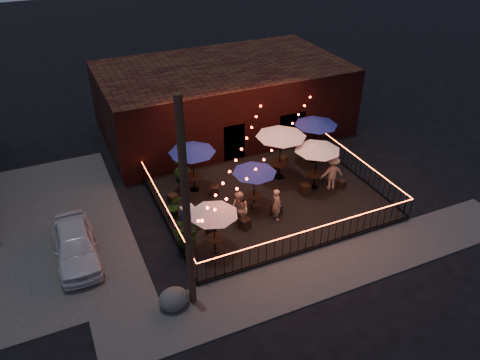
{
  "coord_description": "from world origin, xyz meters",
  "views": [
    {
      "loc": [
        -8.74,
        -14.17,
        12.82
      ],
      "look_at": [
        -1.35,
        2.29,
        1.33
      ],
      "focal_mm": 35.0,
      "sensor_mm": 36.0,
      "label": 1
    }
  ],
  "objects_px": {
    "cafe_table_2": "(254,170)",
    "cafe_table_0": "(213,212)",
    "cafe_table_5": "(316,122)",
    "boulder": "(174,299)",
    "cafe_table_1": "(192,149)",
    "cooler": "(188,214)",
    "cafe_table_3": "(281,133)",
    "cafe_table_4": "(317,147)",
    "utility_pole": "(187,213)"
  },
  "relations": [
    {
      "from": "cafe_table_1",
      "to": "cooler",
      "type": "height_order",
      "value": "cafe_table_1"
    },
    {
      "from": "utility_pole",
      "to": "cafe_table_5",
      "type": "height_order",
      "value": "utility_pole"
    },
    {
      "from": "cafe_table_0",
      "to": "cafe_table_4",
      "type": "relative_size",
      "value": 0.81
    },
    {
      "from": "cafe_table_2",
      "to": "cafe_table_5",
      "type": "height_order",
      "value": "cafe_table_5"
    },
    {
      "from": "cafe_table_2",
      "to": "cafe_table_5",
      "type": "relative_size",
      "value": 0.85
    },
    {
      "from": "cafe_table_4",
      "to": "cafe_table_5",
      "type": "relative_size",
      "value": 0.9
    },
    {
      "from": "cafe_table_3",
      "to": "cafe_table_4",
      "type": "height_order",
      "value": "cafe_table_3"
    },
    {
      "from": "cafe_table_4",
      "to": "cafe_table_5",
      "type": "height_order",
      "value": "cafe_table_5"
    },
    {
      "from": "cafe_table_3",
      "to": "cooler",
      "type": "height_order",
      "value": "cafe_table_3"
    },
    {
      "from": "boulder",
      "to": "cafe_table_4",
      "type": "bearing_deg",
      "value": 27.58
    },
    {
      "from": "cafe_table_1",
      "to": "boulder",
      "type": "xyz_separation_m",
      "value": [
        -3.12,
        -6.65,
        -2.01
      ]
    },
    {
      "from": "cafe_table_1",
      "to": "cafe_table_5",
      "type": "bearing_deg",
      "value": 0.72
    },
    {
      "from": "utility_pole",
      "to": "cafe_table_3",
      "type": "relative_size",
      "value": 2.48
    },
    {
      "from": "cafe_table_5",
      "to": "boulder",
      "type": "relative_size",
      "value": 2.98
    },
    {
      "from": "cafe_table_4",
      "to": "utility_pole",
      "type": "bearing_deg",
      "value": -150.16
    },
    {
      "from": "cafe_table_0",
      "to": "boulder",
      "type": "relative_size",
      "value": 2.18
    },
    {
      "from": "utility_pole",
      "to": "cafe_table_5",
      "type": "xyz_separation_m",
      "value": [
        9.2,
        6.77,
        -1.58
      ]
    },
    {
      "from": "cafe_table_4",
      "to": "cooler",
      "type": "relative_size",
      "value": 3.46
    },
    {
      "from": "cafe_table_1",
      "to": "boulder",
      "type": "bearing_deg",
      "value": -115.16
    },
    {
      "from": "utility_pole",
      "to": "cafe_table_0",
      "type": "xyz_separation_m",
      "value": [
        1.68,
        2.1,
        -1.88
      ]
    },
    {
      "from": "boulder",
      "to": "cafe_table_3",
      "type": "bearing_deg",
      "value": 38.79
    },
    {
      "from": "cafe_table_0",
      "to": "cafe_table_1",
      "type": "xyz_separation_m",
      "value": [
        0.75,
        4.58,
        0.28
      ]
    },
    {
      "from": "cafe_table_5",
      "to": "cafe_table_4",
      "type": "bearing_deg",
      "value": -120.61
    },
    {
      "from": "cafe_table_2",
      "to": "cafe_table_5",
      "type": "xyz_separation_m",
      "value": [
        4.76,
        2.58,
        0.27
      ]
    },
    {
      "from": "utility_pole",
      "to": "cafe_table_1",
      "type": "height_order",
      "value": "utility_pole"
    },
    {
      "from": "cafe_table_4",
      "to": "boulder",
      "type": "distance_m",
      "value": 9.86
    },
    {
      "from": "utility_pole",
      "to": "cooler",
      "type": "distance_m",
      "value": 5.75
    },
    {
      "from": "cafe_table_0",
      "to": "boulder",
      "type": "distance_m",
      "value": 3.59
    },
    {
      "from": "utility_pole",
      "to": "boulder",
      "type": "xyz_separation_m",
      "value": [
        -0.7,
        0.04,
        -3.61
      ]
    },
    {
      "from": "utility_pole",
      "to": "cafe_table_4",
      "type": "xyz_separation_m",
      "value": [
        7.86,
        4.51,
        -1.63
      ]
    },
    {
      "from": "cafe_table_2",
      "to": "cafe_table_4",
      "type": "bearing_deg",
      "value": 5.36
    },
    {
      "from": "utility_pole",
      "to": "cafe_table_2",
      "type": "xyz_separation_m",
      "value": [
        4.44,
        4.19,
        -1.85
      ]
    },
    {
      "from": "cafe_table_2",
      "to": "cooler",
      "type": "xyz_separation_m",
      "value": [
        -3.11,
        0.21,
        -1.62
      ]
    },
    {
      "from": "cooler",
      "to": "boulder",
      "type": "distance_m",
      "value": 4.81
    },
    {
      "from": "cafe_table_0",
      "to": "cooler",
      "type": "relative_size",
      "value": 2.81
    },
    {
      "from": "cafe_table_2",
      "to": "cafe_table_4",
      "type": "distance_m",
      "value": 3.45
    },
    {
      "from": "cafe_table_3",
      "to": "cafe_table_0",
      "type": "bearing_deg",
      "value": -142.28
    },
    {
      "from": "cafe_table_2",
      "to": "cooler",
      "type": "distance_m",
      "value": 3.51
    },
    {
      "from": "cafe_table_0",
      "to": "cafe_table_3",
      "type": "bearing_deg",
      "value": 37.72
    },
    {
      "from": "cafe_table_2",
      "to": "cafe_table_3",
      "type": "distance_m",
      "value": 2.97
    },
    {
      "from": "cafe_table_5",
      "to": "cooler",
      "type": "distance_m",
      "value": 8.43
    },
    {
      "from": "cafe_table_2",
      "to": "cafe_table_4",
      "type": "relative_size",
      "value": 0.94
    },
    {
      "from": "cafe_table_1",
      "to": "cafe_table_3",
      "type": "bearing_deg",
      "value": -8.9
    },
    {
      "from": "cafe_table_1",
      "to": "cafe_table_4",
      "type": "bearing_deg",
      "value": -21.8
    },
    {
      "from": "cafe_table_1",
      "to": "cooler",
      "type": "bearing_deg",
      "value": -115.59
    },
    {
      "from": "cafe_table_2",
      "to": "cafe_table_5",
      "type": "distance_m",
      "value": 5.43
    },
    {
      "from": "cooler",
      "to": "cafe_table_5",
      "type": "bearing_deg",
      "value": 9.59
    },
    {
      "from": "cafe_table_3",
      "to": "boulder",
      "type": "bearing_deg",
      "value": -141.21
    },
    {
      "from": "cafe_table_2",
      "to": "cafe_table_0",
      "type": "bearing_deg",
      "value": -142.87
    },
    {
      "from": "cafe_table_3",
      "to": "cafe_table_2",
      "type": "bearing_deg",
      "value": -141.6
    }
  ]
}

